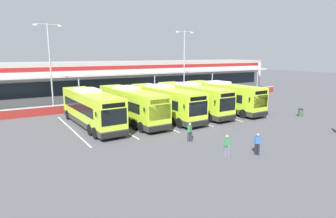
{
  "coord_description": "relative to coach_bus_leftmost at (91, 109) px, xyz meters",
  "views": [
    {
      "loc": [
        -16.56,
        -21.94,
        7.23
      ],
      "look_at": [
        -1.22,
        3.0,
        1.6
      ],
      "focal_mm": 30.35,
      "sensor_mm": 36.0,
      "label": 1
    }
  ],
  "objects": [
    {
      "name": "ground_plane",
      "position": [
        8.4,
        -6.28,
        -1.79
      ],
      "size": [
        200.0,
        200.0,
        0.0
      ],
      "primitive_type": "plane",
      "color": "#4C4C51"
    },
    {
      "name": "terminal_building",
      "position": [
        8.4,
        20.63,
        1.23
      ],
      "size": [
        70.0,
        13.0,
        6.0
      ],
      "color": "silver",
      "rests_on": "ground"
    },
    {
      "name": "red_barrier_wall",
      "position": [
        8.4,
        8.22,
        -1.23
      ],
      "size": [
        60.0,
        0.4,
        1.1
      ],
      "color": "maroon",
      "rests_on": "ground"
    },
    {
      "name": "coach_bus_leftmost",
      "position": [
        0.0,
        0.0,
        0.0
      ],
      "size": [
        3.18,
        12.22,
        3.78
      ],
      "color": "#B7DB2D",
      "rests_on": "ground"
    },
    {
      "name": "coach_bus_left_centre",
      "position": [
        4.32,
        -0.23,
        0.0
      ],
      "size": [
        3.18,
        12.22,
        3.78
      ],
      "color": "#B7DB2D",
      "rests_on": "ground"
    },
    {
      "name": "coach_bus_centre",
      "position": [
        8.34,
        -0.7,
        0.0
      ],
      "size": [
        3.18,
        12.22,
        3.78
      ],
      "color": "#B7DB2D",
      "rests_on": "ground"
    },
    {
      "name": "coach_bus_right_centre",
      "position": [
        12.46,
        -0.37,
        0.0
      ],
      "size": [
        3.18,
        12.22,
        3.78
      ],
      "color": "#B7DB2D",
      "rests_on": "ground"
    },
    {
      "name": "coach_bus_rightmost",
      "position": [
        17.03,
        -0.87,
        0.0
      ],
      "size": [
        3.18,
        12.22,
        3.78
      ],
      "color": "#B7DB2D",
      "rests_on": "ground"
    },
    {
      "name": "bay_stripe_far_west",
      "position": [
        -2.1,
        -0.28,
        -1.78
      ],
      "size": [
        0.14,
        13.0,
        0.01
      ],
      "primitive_type": "cube",
      "color": "silver",
      "rests_on": "ground"
    },
    {
      "name": "bay_stripe_west",
      "position": [
        2.1,
        -0.28,
        -1.78
      ],
      "size": [
        0.14,
        13.0,
        0.01
      ],
      "primitive_type": "cube",
      "color": "silver",
      "rests_on": "ground"
    },
    {
      "name": "bay_stripe_mid_west",
      "position": [
        6.3,
        -0.28,
        -1.78
      ],
      "size": [
        0.14,
        13.0,
        0.01
      ],
      "primitive_type": "cube",
      "color": "silver",
      "rests_on": "ground"
    },
    {
      "name": "bay_stripe_centre",
      "position": [
        10.5,
        -0.28,
        -1.78
      ],
      "size": [
        0.14,
        13.0,
        0.01
      ],
      "primitive_type": "cube",
      "color": "silver",
      "rests_on": "ground"
    },
    {
      "name": "bay_stripe_mid_east",
      "position": [
        14.7,
        -0.28,
        -1.78
      ],
      "size": [
        0.14,
        13.0,
        0.01
      ],
      "primitive_type": "cube",
      "color": "silver",
      "rests_on": "ground"
    },
    {
      "name": "bay_stripe_east",
      "position": [
        18.9,
        -0.28,
        -1.78
      ],
      "size": [
        0.14,
        13.0,
        0.01
      ],
      "primitive_type": "cube",
      "color": "silver",
      "rests_on": "ground"
    },
    {
      "name": "pedestrian_in_dark_coat",
      "position": [
        7.78,
        -14.75,
        -0.91
      ],
      "size": [
        0.49,
        0.42,
        1.62
      ],
      "color": "black",
      "rests_on": "ground"
    },
    {
      "name": "pedestrian_child",
      "position": [
        5.59,
        -13.89,
        -0.91
      ],
      "size": [
        0.53,
        0.31,
        1.62
      ],
      "color": "slate",
      "rests_on": "ground"
    },
    {
      "name": "pedestrian_near_bin",
      "position": [
        5.46,
        -9.56,
        -0.91
      ],
      "size": [
        0.53,
        0.34,
        1.62
      ],
      "color": "#33333D",
      "rests_on": "ground"
    },
    {
      "name": "lamp_post_west",
      "position": [
        -1.89,
        10.19,
        4.5
      ],
      "size": [
        3.24,
        0.28,
        11.0
      ],
      "color": "#9E9EA3",
      "rests_on": "ground"
    },
    {
      "name": "lamp_post_centre",
      "position": [
        18.75,
        10.46,
        4.5
      ],
      "size": [
        3.24,
        0.28,
        11.0
      ],
      "color": "#9E9EA3",
      "rests_on": "ground"
    },
    {
      "name": "litter_bin",
      "position": [
        22.49,
        -8.4,
        -1.32
      ],
      "size": [
        0.54,
        0.54,
        0.93
      ],
      "color": "#2D5133",
      "rests_on": "ground"
    }
  ]
}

